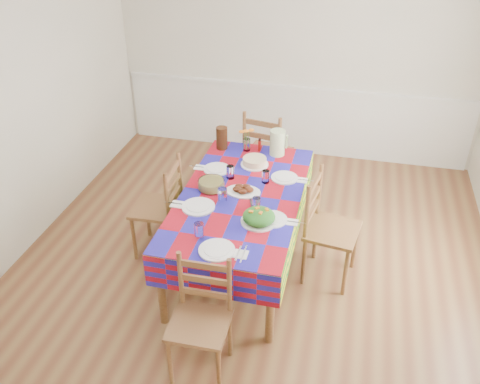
{
  "coord_description": "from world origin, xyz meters",
  "views": [
    {
      "loc": [
        0.75,
        -3.6,
        3.21
      ],
      "look_at": [
        -0.13,
        0.06,
        0.82
      ],
      "focal_mm": 38.0,
      "sensor_mm": 36.0,
      "label": 1
    }
  ],
  "objects_px": {
    "chair_left": "(161,208)",
    "meat_platter": "(243,190)",
    "dining_table": "(241,202)",
    "tea_pitcher": "(222,138)",
    "chair_near": "(201,320)",
    "chair_right": "(327,229)",
    "chair_far": "(266,154)",
    "green_pitcher": "(277,143)"
  },
  "relations": [
    {
      "from": "chair_near",
      "to": "chair_far",
      "type": "relative_size",
      "value": 0.9
    },
    {
      "from": "chair_left",
      "to": "chair_right",
      "type": "bearing_deg",
      "value": 87.8
    },
    {
      "from": "chair_far",
      "to": "chair_right",
      "type": "distance_m",
      "value": 1.47
    },
    {
      "from": "meat_platter",
      "to": "chair_far",
      "type": "relative_size",
      "value": 0.3
    },
    {
      "from": "chair_far",
      "to": "chair_left",
      "type": "height_order",
      "value": "chair_far"
    },
    {
      "from": "green_pitcher",
      "to": "chair_right",
      "type": "bearing_deg",
      "value": -53.26
    },
    {
      "from": "chair_near",
      "to": "tea_pitcher",
      "type": "bearing_deg",
      "value": 99.77
    },
    {
      "from": "chair_near",
      "to": "chair_left",
      "type": "distance_m",
      "value": 1.47
    },
    {
      "from": "chair_far",
      "to": "chair_right",
      "type": "xyz_separation_m",
      "value": [
        0.79,
        -1.23,
        -0.01
      ]
    },
    {
      "from": "green_pitcher",
      "to": "chair_right",
      "type": "height_order",
      "value": "chair_right"
    },
    {
      "from": "chair_left",
      "to": "meat_platter",
      "type": "bearing_deg",
      "value": 90.15
    },
    {
      "from": "chair_far",
      "to": "tea_pitcher",
      "type": "bearing_deg",
      "value": 58.07
    },
    {
      "from": "dining_table",
      "to": "chair_near",
      "type": "xyz_separation_m",
      "value": [
        -0.0,
        -1.24,
        -0.21
      ]
    },
    {
      "from": "dining_table",
      "to": "chair_left",
      "type": "relative_size",
      "value": 1.96
    },
    {
      "from": "dining_table",
      "to": "chair_far",
      "type": "distance_m",
      "value": 1.25
    },
    {
      "from": "green_pitcher",
      "to": "chair_near",
      "type": "bearing_deg",
      "value": -94.91
    },
    {
      "from": "green_pitcher",
      "to": "chair_near",
      "type": "distance_m",
      "value": 2.12
    },
    {
      "from": "dining_table",
      "to": "chair_left",
      "type": "height_order",
      "value": "chair_left"
    },
    {
      "from": "chair_far",
      "to": "chair_left",
      "type": "bearing_deg",
      "value": 68.84
    },
    {
      "from": "meat_platter",
      "to": "chair_near",
      "type": "xyz_separation_m",
      "value": [
        -0.01,
        -1.28,
        -0.32
      ]
    },
    {
      "from": "dining_table",
      "to": "chair_near",
      "type": "height_order",
      "value": "chair_near"
    },
    {
      "from": "chair_right",
      "to": "dining_table",
      "type": "bearing_deg",
      "value": 99.35
    },
    {
      "from": "tea_pitcher",
      "to": "chair_right",
      "type": "relative_size",
      "value": 0.22
    },
    {
      "from": "dining_table",
      "to": "meat_platter",
      "type": "height_order",
      "value": "meat_platter"
    },
    {
      "from": "chair_near",
      "to": "chair_left",
      "type": "height_order",
      "value": "chair_left"
    },
    {
      "from": "green_pitcher",
      "to": "meat_platter",
      "type": "bearing_deg",
      "value": -102.24
    },
    {
      "from": "chair_near",
      "to": "chair_right",
      "type": "height_order",
      "value": "chair_right"
    },
    {
      "from": "chair_far",
      "to": "chair_near",
      "type": "bearing_deg",
      "value": 101.1
    },
    {
      "from": "green_pitcher",
      "to": "chair_left",
      "type": "xyz_separation_m",
      "value": [
        -0.96,
        -0.82,
        -0.4
      ]
    },
    {
      "from": "dining_table",
      "to": "chair_far",
      "type": "height_order",
      "value": "chair_far"
    },
    {
      "from": "chair_near",
      "to": "chair_left",
      "type": "relative_size",
      "value": 0.95
    },
    {
      "from": "tea_pitcher",
      "to": "dining_table",
      "type": "bearing_deg",
      "value": -63.87
    },
    {
      "from": "tea_pitcher",
      "to": "chair_far",
      "type": "xyz_separation_m",
      "value": [
        0.39,
        0.42,
        -0.36
      ]
    },
    {
      "from": "dining_table",
      "to": "chair_near",
      "type": "distance_m",
      "value": 1.26
    },
    {
      "from": "chair_far",
      "to": "green_pitcher",
      "type": "bearing_deg",
      "value": 124.83
    },
    {
      "from": "chair_near",
      "to": "chair_far",
      "type": "distance_m",
      "value": 2.49
    },
    {
      "from": "dining_table",
      "to": "tea_pitcher",
      "type": "xyz_separation_m",
      "value": [
        -0.4,
        0.82,
        0.2
      ]
    },
    {
      "from": "green_pitcher",
      "to": "chair_near",
      "type": "height_order",
      "value": "green_pitcher"
    },
    {
      "from": "dining_table",
      "to": "chair_left",
      "type": "distance_m",
      "value": 0.81
    },
    {
      "from": "green_pitcher",
      "to": "chair_far",
      "type": "bearing_deg",
      "value": 113.91
    },
    {
      "from": "green_pitcher",
      "to": "chair_far",
      "type": "relative_size",
      "value": 0.25
    },
    {
      "from": "green_pitcher",
      "to": "chair_left",
      "type": "bearing_deg",
      "value": -139.57
    }
  ]
}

